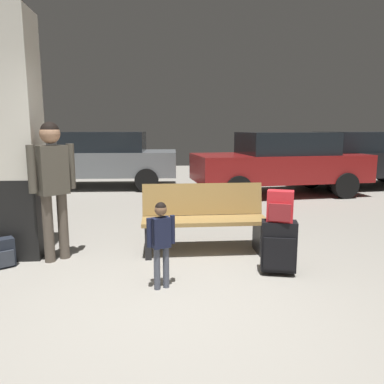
{
  "coord_description": "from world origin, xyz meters",
  "views": [
    {
      "loc": [
        -0.17,
        -3.12,
        1.61
      ],
      "look_at": [
        0.22,
        1.3,
        0.85
      ],
      "focal_mm": 35.01,
      "sensor_mm": 36.0,
      "label": 1
    }
  ],
  "objects_px": {
    "suitcase": "(279,246)",
    "backpack_dark_floor": "(1,253)",
    "parked_car_side": "(364,158)",
    "backpack_bright": "(280,206)",
    "bench": "(204,219)",
    "structural_pillar": "(15,139)",
    "parked_car_far": "(102,158)",
    "adult": "(53,176)",
    "parked_car_near": "(281,162)",
    "child": "(161,236)"
  },
  "relations": [
    {
      "from": "structural_pillar",
      "to": "parked_car_side",
      "type": "relative_size",
      "value": 0.7
    },
    {
      "from": "bench",
      "to": "parked_car_far",
      "type": "height_order",
      "value": "parked_car_far"
    },
    {
      "from": "structural_pillar",
      "to": "parked_car_side",
      "type": "distance_m",
      "value": 8.9
    },
    {
      "from": "parked_car_far",
      "to": "parked_car_near",
      "type": "bearing_deg",
      "value": -18.41
    },
    {
      "from": "suitcase",
      "to": "structural_pillar",
      "type": "bearing_deg",
      "value": 163.29
    },
    {
      "from": "suitcase",
      "to": "backpack_dark_floor",
      "type": "bearing_deg",
      "value": 171.37
    },
    {
      "from": "structural_pillar",
      "to": "suitcase",
      "type": "distance_m",
      "value": 3.4
    },
    {
      "from": "backpack_dark_floor",
      "to": "parked_car_far",
      "type": "height_order",
      "value": "parked_car_far"
    },
    {
      "from": "parked_car_far",
      "to": "parked_car_side",
      "type": "xyz_separation_m",
      "value": [
        7.14,
        -0.57,
        0.0
      ]
    },
    {
      "from": "child",
      "to": "suitcase",
      "type": "bearing_deg",
      "value": 11.69
    },
    {
      "from": "structural_pillar",
      "to": "parked_car_near",
      "type": "distance_m",
      "value": 6.24
    },
    {
      "from": "structural_pillar",
      "to": "backpack_bright",
      "type": "distance_m",
      "value": 3.27
    },
    {
      "from": "backpack_dark_floor",
      "to": "parked_car_side",
      "type": "bearing_deg",
      "value": 36.1
    },
    {
      "from": "parked_car_near",
      "to": "structural_pillar",
      "type": "bearing_deg",
      "value": -139.19
    },
    {
      "from": "bench",
      "to": "adult",
      "type": "height_order",
      "value": "adult"
    },
    {
      "from": "backpack_bright",
      "to": "parked_car_side",
      "type": "height_order",
      "value": "parked_car_side"
    },
    {
      "from": "suitcase",
      "to": "backpack_dark_floor",
      "type": "height_order",
      "value": "suitcase"
    },
    {
      "from": "child",
      "to": "adult",
      "type": "distance_m",
      "value": 1.67
    },
    {
      "from": "adult",
      "to": "parked_car_near",
      "type": "distance_m",
      "value": 6.01
    },
    {
      "from": "adult",
      "to": "suitcase",
      "type": "bearing_deg",
      "value": -14.79
    },
    {
      "from": "backpack_bright",
      "to": "parked_car_near",
      "type": "height_order",
      "value": "parked_car_near"
    },
    {
      "from": "suitcase",
      "to": "parked_car_side",
      "type": "bearing_deg",
      "value": 54.06
    },
    {
      "from": "backpack_bright",
      "to": "parked_car_near",
      "type": "xyz_separation_m",
      "value": [
        1.63,
        4.97,
        0.03
      ]
    },
    {
      "from": "structural_pillar",
      "to": "parked_car_far",
      "type": "relative_size",
      "value": 0.72
    },
    {
      "from": "bench",
      "to": "parked_car_near",
      "type": "relative_size",
      "value": 0.38
    },
    {
      "from": "suitcase",
      "to": "adult",
      "type": "relative_size",
      "value": 0.36
    },
    {
      "from": "backpack_bright",
      "to": "child",
      "type": "height_order",
      "value": "backpack_bright"
    },
    {
      "from": "backpack_bright",
      "to": "child",
      "type": "distance_m",
      "value": 1.34
    },
    {
      "from": "bench",
      "to": "adult",
      "type": "bearing_deg",
      "value": -175.48
    },
    {
      "from": "backpack_bright",
      "to": "bench",
      "type": "bearing_deg",
      "value": 131.59
    },
    {
      "from": "structural_pillar",
      "to": "bench",
      "type": "height_order",
      "value": "structural_pillar"
    },
    {
      "from": "backpack_bright",
      "to": "parked_car_far",
      "type": "bearing_deg",
      "value": 113.89
    },
    {
      "from": "backpack_bright",
      "to": "adult",
      "type": "xyz_separation_m",
      "value": [
        -2.58,
        0.68,
        0.27
      ]
    },
    {
      "from": "structural_pillar",
      "to": "adult",
      "type": "xyz_separation_m",
      "value": [
        0.48,
        -0.24,
        -0.44
      ]
    },
    {
      "from": "backpack_bright",
      "to": "parked_car_far",
      "type": "height_order",
      "value": "parked_car_far"
    },
    {
      "from": "structural_pillar",
      "to": "bench",
      "type": "bearing_deg",
      "value": -2.28
    },
    {
      "from": "bench",
      "to": "parked_car_side",
      "type": "distance_m",
      "value": 7.14
    },
    {
      "from": "adult",
      "to": "backpack_dark_floor",
      "type": "height_order",
      "value": "adult"
    },
    {
      "from": "child",
      "to": "parked_car_side",
      "type": "height_order",
      "value": "parked_car_side"
    },
    {
      "from": "bench",
      "to": "backpack_dark_floor",
      "type": "distance_m",
      "value": 2.46
    },
    {
      "from": "parked_car_far",
      "to": "structural_pillar",
      "type": "bearing_deg",
      "value": -92.04
    },
    {
      "from": "backpack_dark_floor",
      "to": "parked_car_near",
      "type": "distance_m",
      "value": 6.6
    },
    {
      "from": "structural_pillar",
      "to": "suitcase",
      "type": "height_order",
      "value": "structural_pillar"
    },
    {
      "from": "suitcase",
      "to": "parked_car_far",
      "type": "height_order",
      "value": "parked_car_far"
    },
    {
      "from": "backpack_bright",
      "to": "parked_car_far",
      "type": "xyz_separation_m",
      "value": [
        -2.86,
        6.47,
        0.03
      ]
    },
    {
      "from": "child",
      "to": "backpack_dark_floor",
      "type": "bearing_deg",
      "value": 158.08
    },
    {
      "from": "bench",
      "to": "parked_car_near",
      "type": "distance_m",
      "value": 4.79
    },
    {
      "from": "parked_car_near",
      "to": "parked_car_far",
      "type": "height_order",
      "value": "same"
    },
    {
      "from": "structural_pillar",
      "to": "parked_car_far",
      "type": "height_order",
      "value": "structural_pillar"
    },
    {
      "from": "backpack_bright",
      "to": "backpack_dark_floor",
      "type": "xyz_separation_m",
      "value": [
        -3.16,
        0.48,
        -0.6
      ]
    }
  ]
}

